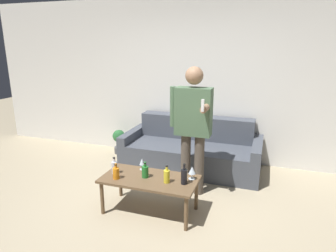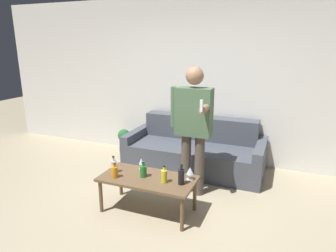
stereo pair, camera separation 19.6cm
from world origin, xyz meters
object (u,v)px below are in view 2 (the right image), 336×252
coffee_table (148,181)px  person_standing_front (193,122)px  couch (195,151)px  bottle_orange (115,172)px

coffee_table → person_standing_front: (0.35, 0.63, 0.60)m
couch → bottle_orange: 1.70m
person_standing_front → bottle_orange: bearing=-132.5°
couch → coffee_table: (-0.13, -1.48, 0.11)m
person_standing_front → coffee_table: bearing=-118.7°
coffee_table → bottle_orange: bearing=-158.8°
bottle_orange → person_standing_front: bearing=47.5°
couch → person_standing_front: (0.22, -0.84, 0.70)m
couch → person_standing_front: size_ratio=1.28×
bottle_orange → person_standing_front: (0.71, 0.77, 0.48)m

